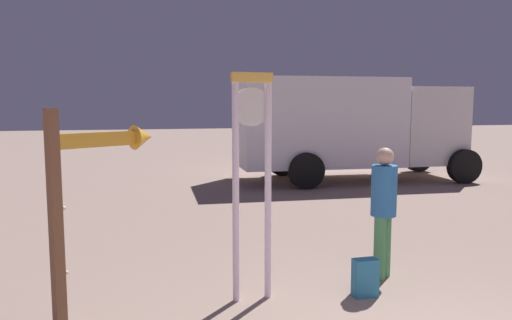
{
  "coord_description": "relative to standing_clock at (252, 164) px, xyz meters",
  "views": [
    {
      "loc": [
        -2.36,
        -2.45,
        2.06
      ],
      "look_at": [
        -0.46,
        4.9,
        1.2
      ],
      "focal_mm": 34.16,
      "sensor_mm": 36.0,
      "label": 1
    }
  ],
  "objects": [
    {
      "name": "standing_clock",
      "position": [
        0.0,
        0.0,
        0.0
      ],
      "size": [
        0.43,
        0.11,
        2.39
      ],
      "color": "white",
      "rests_on": "ground_plane"
    },
    {
      "name": "person_near_clock",
      "position": [
        1.66,
        0.24,
        -0.57
      ],
      "size": [
        0.3,
        0.3,
        1.57
      ],
      "color": "#4A8F54",
      "rests_on": "ground_plane"
    },
    {
      "name": "box_truck_near",
      "position": [
        4.49,
        7.42,
        0.1
      ],
      "size": [
        6.41,
        2.83,
        2.76
      ],
      "color": "white",
      "rests_on": "ground_plane"
    },
    {
      "name": "backpack",
      "position": [
        1.2,
        -0.24,
        -1.25
      ],
      "size": [
        0.27,
        0.19,
        0.42
      ],
      "color": "teal",
      "rests_on": "ground_plane"
    },
    {
      "name": "arrow_sign",
      "position": [
        -1.55,
        -0.0,
        -0.07
      ],
      "size": [
        1.04,
        0.76,
        2.03
      ],
      "color": "brown",
      "rests_on": "ground_plane"
    }
  ]
}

